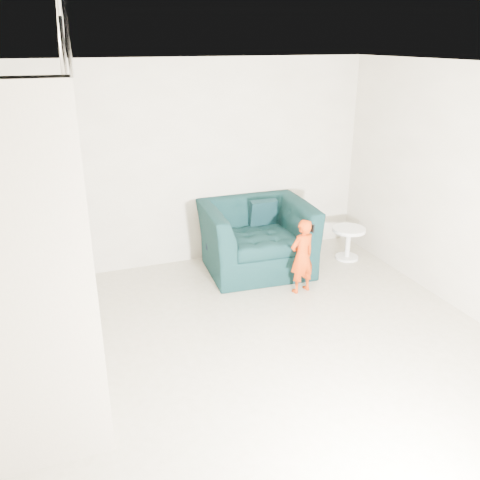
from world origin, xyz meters
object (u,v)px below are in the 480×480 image
armchair (256,237)px  side_table (348,238)px  toddler (302,256)px  staircase (28,289)px

armchair → side_table: bearing=-2.6°
armchair → toddler: (0.26, -0.82, 0.01)m
side_table → armchair: bearing=173.6°
toddler → side_table: bearing=-161.4°
staircase → toddler: bearing=14.8°
side_table → staircase: (-4.07, -1.46, 0.64)m
side_table → staircase: staircase is taller
side_table → staircase: bearing=-160.3°
armchair → side_table: (1.33, -0.15, -0.14)m
toddler → staircase: 3.14m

